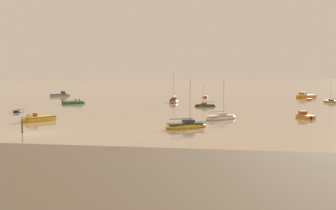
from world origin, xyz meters
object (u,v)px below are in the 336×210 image
rowboat_moored_0 (309,99)px  sailboat_moored_3 (186,126)px  sailboat_moored_1 (205,105)px  rowboat_moored_1 (19,111)px  mooring_post_near (22,126)px  motorboat_moored_2 (304,97)px  rowboat_moored_3 (205,97)px  motorboat_moored_3 (76,103)px  motorboat_moored_1 (34,120)px  sailboat_moored_2 (221,118)px  sailboat_moored_4 (174,101)px  sailboat_moored_0 (332,102)px  motorboat_moored_0 (62,95)px  motorboat_moored_4 (303,116)px

rowboat_moored_0 → sailboat_moored_3: sailboat_moored_3 is taller
sailboat_moored_1 → rowboat_moored_1: size_ratio=1.23×
sailboat_moored_1 → rowboat_moored_1: (-32.64, -17.99, -0.05)m
sailboat_moored_1 → mooring_post_near: 46.80m
motorboat_moored_2 → rowboat_moored_3: 27.54m
rowboat_moored_0 → motorboat_moored_3: size_ratio=0.64×
motorboat_moored_1 → rowboat_moored_1: 16.49m
motorboat_moored_3 → sailboat_moored_3: size_ratio=0.82×
rowboat_moored_0 → sailboat_moored_2: bearing=5.2°
sailboat_moored_4 → rowboat_moored_0: bearing=110.5°
sailboat_moored_1 → sailboat_moored_3: 35.02m
sailboat_moored_2 → rowboat_moored_1: size_ratio=1.57×
rowboat_moored_0 → sailboat_moored_0: (3.82, -8.83, 0.07)m
motorboat_moored_0 → motorboat_moored_4: motorboat_moored_0 is taller
motorboat_moored_1 → motorboat_moored_3: 35.34m
sailboat_moored_0 → rowboat_moored_1: (-61.60, -34.60, -0.05)m
rowboat_moored_3 → mooring_post_near: size_ratio=2.17×
mooring_post_near → rowboat_moored_3: bearing=77.9°
sailboat_moored_0 → rowboat_moored_3: size_ratio=1.15×
sailboat_moored_2 → motorboat_moored_1: bearing=153.8°
rowboat_moored_0 → motorboat_moored_4: bearing=18.1°
rowboat_moored_1 → sailboat_moored_3: sailboat_moored_3 is taller
rowboat_moored_1 → motorboat_moored_0: bearing=4.7°
sailboat_moored_4 → motorboat_moored_3: bearing=-73.7°
sailboat_moored_0 → motorboat_moored_3: bearing=55.9°
motorboat_moored_2 → rowboat_moored_1: motorboat_moored_2 is taller
sailboat_moored_2 → rowboat_moored_3: 56.53m
motorboat_moored_1 → motorboat_moored_2: bearing=173.0°
sailboat_moored_2 → motorboat_moored_4: sailboat_moored_2 is taller
sailboat_moored_3 → sailboat_moored_0: bearing=27.9°
sailboat_moored_1 → sailboat_moored_2: bearing=94.2°
rowboat_moored_1 → sailboat_moored_4: bearing=-49.8°
sailboat_moored_0 → motorboat_moored_1: (-51.84, -47.89, 0.04)m
motorboat_moored_3 → sailboat_moored_4: sailboat_moored_4 is taller
motorboat_moored_1 → mooring_post_near: size_ratio=2.88×
sailboat_moored_0 → sailboat_moored_1: (-28.97, -16.61, 0.00)m
motorboat_moored_2 → motorboat_moored_4: motorboat_moored_2 is taller
rowboat_moored_1 → rowboat_moored_3: size_ratio=0.95×
motorboat_moored_3 → sailboat_moored_4: (21.68, 7.58, 0.07)m
rowboat_moored_1 → motorboat_moored_4: motorboat_moored_4 is taller
sailboat_moored_3 → mooring_post_near: (-18.84, -7.95, 0.57)m
sailboat_moored_2 → motorboat_moored_2: bearing=29.5°
sailboat_moored_1 → sailboat_moored_2: (4.33, -24.06, 0.06)m
sailboat_moored_0 → sailboat_moored_3: sailboat_moored_3 is taller
rowboat_moored_3 → sailboat_moored_4: 21.96m
motorboat_moored_0 → motorboat_moored_4: 80.35m
rowboat_moored_3 → mooring_post_near: mooring_post_near is taller
motorboat_moored_2 → sailboat_moored_4: sailboat_moored_4 is taller
sailboat_moored_2 → sailboat_moored_4: sailboat_moored_4 is taller
motorboat_moored_2 → sailboat_moored_4: (-33.33, -23.52, -0.06)m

